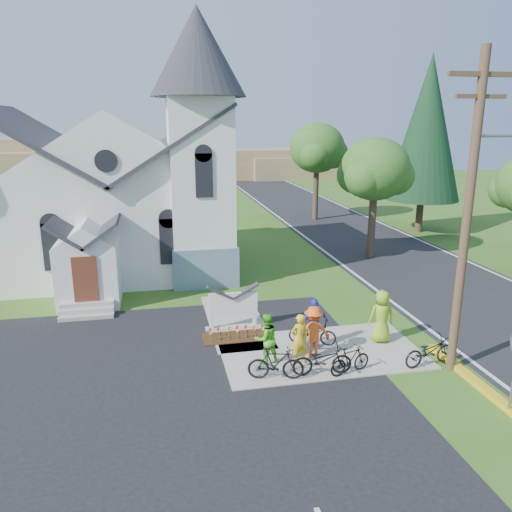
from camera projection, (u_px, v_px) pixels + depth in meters
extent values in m
plane|color=#375D1A|center=(284.00, 363.00, 16.88)|extent=(120.00, 120.00, 0.00)
cube|color=black|center=(54.00, 421.00, 13.62)|extent=(20.00, 16.00, 0.02)
cube|color=black|center=(372.00, 244.00, 33.00)|extent=(8.00, 90.00, 0.02)
cube|color=gray|center=(321.00, 352.00, 17.64)|extent=(7.00, 4.00, 0.05)
cube|color=white|center=(118.00, 223.00, 27.33)|extent=(11.00, 9.00, 5.00)
cube|color=slate|center=(203.00, 261.00, 25.45)|extent=(3.20, 3.20, 2.00)
cube|color=white|center=(201.00, 193.00, 24.53)|extent=(3.00, 3.00, 9.00)
cone|color=#28282D|center=(197.00, 51.00, 22.82)|extent=(4.50, 4.50, 4.00)
cube|color=white|center=(89.00, 273.00, 22.04)|extent=(2.60, 2.40, 2.80)
cube|color=#612C1B|center=(85.00, 280.00, 20.85)|extent=(1.00, 0.10, 2.00)
cube|color=gray|center=(233.00, 327.00, 19.65)|extent=(2.20, 0.40, 0.10)
cube|color=white|center=(212.00, 317.00, 19.36)|extent=(0.12, 0.12, 1.00)
cube|color=white|center=(255.00, 314.00, 19.69)|extent=(0.12, 0.12, 1.00)
cube|color=white|center=(233.00, 304.00, 19.39)|extent=(1.90, 0.14, 0.90)
cube|color=#361F0E|center=(237.00, 337.00, 18.81)|extent=(2.60, 1.10, 0.07)
cylinder|color=#473123|center=(467.00, 220.00, 15.18)|extent=(0.28, 0.28, 10.00)
cube|color=#473123|center=(483.00, 74.00, 14.08)|extent=(2.20, 0.14, 0.14)
cube|color=#473123|center=(481.00, 96.00, 14.24)|extent=(1.60, 0.12, 0.12)
cylinder|color=gray|center=(509.00, 136.00, 14.74)|extent=(2.20, 0.10, 0.10)
cylinder|color=#3B2820|center=(372.00, 224.00, 29.35)|extent=(0.44, 0.44, 4.05)
ellipsoid|color=#27511B|center=(375.00, 169.00, 28.50)|extent=(4.00, 4.00, 3.60)
cylinder|color=#3B2820|center=(316.00, 193.00, 40.72)|extent=(0.44, 0.44, 4.50)
ellipsoid|color=#27511B|center=(317.00, 148.00, 39.79)|extent=(4.40, 4.40, 3.96)
cylinder|color=#3B2820|center=(419.00, 216.00, 36.50)|extent=(0.50, 0.50, 2.40)
cone|color=black|center=(427.00, 128.00, 34.87)|extent=(5.20, 5.20, 10.00)
cube|color=olive|center=(224.00, 164.00, 70.44)|extent=(60.00, 8.00, 4.00)
cube|color=olive|center=(107.00, 159.00, 68.99)|extent=(30.00, 6.00, 5.60)
cube|color=olive|center=(336.00, 167.00, 71.81)|extent=(25.00, 6.00, 3.00)
imported|color=yellow|center=(299.00, 339.00, 16.59)|extent=(0.70, 0.53, 1.74)
imported|color=black|center=(322.00, 360.00, 15.89)|extent=(1.98, 0.82, 1.02)
imported|color=#4CC825|center=(266.00, 338.00, 16.59)|extent=(1.01, 0.88, 1.75)
imported|color=black|center=(276.00, 364.00, 15.60)|extent=(1.85, 0.89, 1.07)
imported|color=blue|center=(314.00, 323.00, 17.74)|extent=(1.13, 0.62, 1.83)
imported|color=black|center=(312.00, 333.00, 18.07)|extent=(1.82, 1.24, 0.91)
imported|color=#ED591A|center=(313.00, 331.00, 17.07)|extent=(1.23, 0.78, 1.81)
imported|color=black|center=(350.00, 360.00, 15.98)|extent=(1.60, 0.87, 0.93)
imported|color=#88B221|center=(382.00, 316.00, 18.18)|extent=(0.98, 0.65, 1.98)
imported|color=black|center=(430.00, 351.00, 16.51)|extent=(2.00, 0.97, 1.01)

